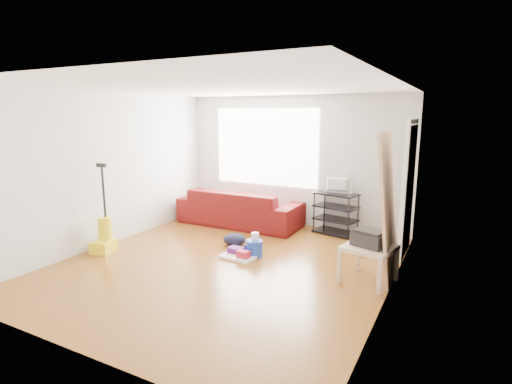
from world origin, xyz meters
The scene contains 13 objects.
room centered at (0.07, 0.15, 1.25)m, with size 4.51×5.01×2.51m.
sofa centered at (-0.90, 1.95, 0.00)m, with size 2.42×0.95×0.71m, color #4A0E08.
tv_stand centered at (0.95, 2.22, 0.39)m, with size 0.83×0.58×0.76m.
tv centered at (0.95, 2.22, 0.91)m, with size 0.54×0.07×0.31m, color black.
side_table centered at (1.95, 0.34, 0.41)m, with size 0.71×0.71×0.49m.
printer centered at (1.95, 0.34, 0.59)m, with size 0.48×0.42×0.21m.
bucket centered at (0.21, 0.49, 0.00)m, with size 0.25×0.25×0.25m, color #1A40B4.
toilet_paper centered at (0.20, 0.52, 0.18)m, with size 0.12×0.12×0.11m, color white.
cleaning_tray centered at (0.05, 0.36, 0.06)m, with size 0.54×0.45×0.19m.
backpack centered at (-0.33, 0.78, 0.00)m, with size 0.37×0.30×0.20m, color black.
sneakers centered at (1.85, 1.24, 0.06)m, with size 0.51×0.26×0.11m.
vacuum centered at (-2.00, -0.43, 0.26)m, with size 0.36×0.40×1.40m.
door_panel centered at (2.13, 0.52, 0.00)m, with size 0.04×0.78×1.94m, color #A26F46.
Camera 1 is at (2.93, -4.66, 2.14)m, focal length 28.00 mm.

